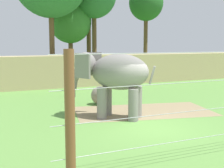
% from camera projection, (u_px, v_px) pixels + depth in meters
% --- Properties ---
extents(ground_plane, '(120.00, 120.00, 0.00)m').
position_uv_depth(ground_plane, '(154.00, 127.00, 12.66)').
color(ground_plane, '#609342').
extents(dirt_patch, '(7.37, 4.93, 0.01)m').
position_uv_depth(dirt_patch, '(143.00, 111.00, 15.66)').
color(dirt_patch, '#937F5B').
rests_on(dirt_patch, ground).
extents(embankment_wall, '(36.00, 1.80, 2.43)m').
position_uv_depth(embankment_wall, '(65.00, 71.00, 24.28)').
color(embankment_wall, tan).
rests_on(embankment_wall, ground).
extents(elephant, '(3.46, 3.25, 2.99)m').
position_uv_depth(elephant, '(113.00, 75.00, 14.12)').
color(elephant, gray).
rests_on(elephant, ground).
extents(enrichment_ball, '(1.03, 1.03, 1.03)m').
position_uv_depth(enrichment_ball, '(100.00, 95.00, 17.30)').
color(enrichment_ball, gray).
rests_on(enrichment_ball, ground).
extents(cable_fence, '(10.06, 0.25, 3.28)m').
position_uv_depth(cable_fence, '(215.00, 102.00, 9.39)').
color(cable_fence, brown).
rests_on(cable_fence, ground).
extents(tree_behind_wall, '(3.77, 3.77, 9.75)m').
position_uv_depth(tree_behind_wall, '(146.00, 4.00, 34.28)').
color(tree_behind_wall, brown).
rests_on(tree_behind_wall, ground).
extents(tree_right_of_centre, '(4.12, 4.12, 7.68)m').
position_uv_depth(tree_right_of_centre, '(70.00, 21.00, 30.26)').
color(tree_right_of_centre, brown).
rests_on(tree_right_of_centre, ground).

